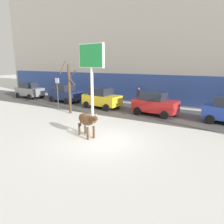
{
  "coord_description": "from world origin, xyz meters",
  "views": [
    {
      "loc": [
        5.94,
        -9.06,
        4.16
      ],
      "look_at": [
        -0.54,
        2.14,
        1.1
      ],
      "focal_mm": 33.74,
      "sensor_mm": 36.0,
      "label": 1
    }
  ],
  "objects_px": {
    "car_red_hatchback": "(155,104)",
    "bare_tree_right_lot": "(69,87)",
    "car_navy_hatchback": "(65,93)",
    "cow_brown": "(87,120)",
    "car_yellow_hatchback": "(102,98)",
    "pedestrian_near_billboard": "(139,96)",
    "street_sign": "(58,91)",
    "billboard": "(91,60)",
    "car_grey_hatchback": "(29,90)"
  },
  "relations": [
    {
      "from": "car_red_hatchback",
      "to": "car_navy_hatchback",
      "type": "bearing_deg",
      "value": 176.13
    },
    {
      "from": "billboard",
      "to": "car_grey_hatchback",
      "type": "distance_m",
      "value": 12.35
    },
    {
      "from": "car_grey_hatchback",
      "to": "billboard",
      "type": "bearing_deg",
      "value": -15.55
    },
    {
      "from": "street_sign",
      "to": "car_yellow_hatchback",
      "type": "bearing_deg",
      "value": 39.27
    },
    {
      "from": "car_navy_hatchback",
      "to": "car_red_hatchback",
      "type": "relative_size",
      "value": 1.0
    },
    {
      "from": "car_grey_hatchback",
      "to": "street_sign",
      "type": "xyz_separation_m",
      "value": [
        7.6,
        -3.04,
        0.74
      ]
    },
    {
      "from": "cow_brown",
      "to": "car_red_hatchback",
      "type": "bearing_deg",
      "value": 76.78
    },
    {
      "from": "car_grey_hatchback",
      "to": "car_yellow_hatchback",
      "type": "height_order",
      "value": "same"
    },
    {
      "from": "cow_brown",
      "to": "bare_tree_right_lot",
      "type": "xyz_separation_m",
      "value": [
        -4.7,
        3.98,
        1.2
      ]
    },
    {
      "from": "car_yellow_hatchback",
      "to": "car_red_hatchback",
      "type": "relative_size",
      "value": 1.0
    },
    {
      "from": "car_yellow_hatchback",
      "to": "pedestrian_near_billboard",
      "type": "height_order",
      "value": "car_yellow_hatchback"
    },
    {
      "from": "cow_brown",
      "to": "car_red_hatchback",
      "type": "relative_size",
      "value": 0.52
    },
    {
      "from": "car_grey_hatchback",
      "to": "street_sign",
      "type": "height_order",
      "value": "street_sign"
    },
    {
      "from": "cow_brown",
      "to": "billboard",
      "type": "distance_m",
      "value": 6.13
    },
    {
      "from": "cow_brown",
      "to": "street_sign",
      "type": "xyz_separation_m",
      "value": [
        -6.56,
        4.52,
        0.68
      ]
    },
    {
      "from": "billboard",
      "to": "street_sign",
      "type": "bearing_deg",
      "value": 177.92
    },
    {
      "from": "pedestrian_near_billboard",
      "to": "car_red_hatchback",
      "type": "bearing_deg",
      "value": -48.37
    },
    {
      "from": "car_navy_hatchback",
      "to": "car_yellow_hatchback",
      "type": "xyz_separation_m",
      "value": [
        5.08,
        -0.61,
        0.0
      ]
    },
    {
      "from": "car_yellow_hatchback",
      "to": "street_sign",
      "type": "height_order",
      "value": "street_sign"
    },
    {
      "from": "car_grey_hatchback",
      "to": "pedestrian_near_billboard",
      "type": "height_order",
      "value": "car_grey_hatchback"
    },
    {
      "from": "billboard",
      "to": "pedestrian_near_billboard",
      "type": "height_order",
      "value": "billboard"
    },
    {
      "from": "car_yellow_hatchback",
      "to": "bare_tree_right_lot",
      "type": "height_order",
      "value": "bare_tree_right_lot"
    },
    {
      "from": "billboard",
      "to": "car_yellow_hatchback",
      "type": "xyz_separation_m",
      "value": [
        -0.8,
        2.63,
        -3.39
      ]
    },
    {
      "from": "bare_tree_right_lot",
      "to": "billboard",
      "type": "bearing_deg",
      "value": 11.49
    },
    {
      "from": "car_grey_hatchback",
      "to": "car_yellow_hatchback",
      "type": "relative_size",
      "value": 1.0
    },
    {
      "from": "car_yellow_hatchback",
      "to": "bare_tree_right_lot",
      "type": "xyz_separation_m",
      "value": [
        -1.17,
        -3.03,
        1.26
      ]
    },
    {
      "from": "street_sign",
      "to": "car_red_hatchback",
      "type": "bearing_deg",
      "value": 16.35
    },
    {
      "from": "car_red_hatchback",
      "to": "street_sign",
      "type": "relative_size",
      "value": 1.28
    },
    {
      "from": "billboard",
      "to": "car_grey_hatchback",
      "type": "bearing_deg",
      "value": 164.45
    },
    {
      "from": "cow_brown",
      "to": "street_sign",
      "type": "bearing_deg",
      "value": 145.45
    },
    {
      "from": "billboard",
      "to": "car_yellow_hatchback",
      "type": "relative_size",
      "value": 1.53
    },
    {
      "from": "billboard",
      "to": "car_navy_hatchback",
      "type": "bearing_deg",
      "value": 151.2
    },
    {
      "from": "car_grey_hatchback",
      "to": "car_navy_hatchback",
      "type": "relative_size",
      "value": 1.0
    },
    {
      "from": "car_grey_hatchback",
      "to": "pedestrian_near_billboard",
      "type": "distance_m",
      "value": 13.29
    },
    {
      "from": "car_red_hatchback",
      "to": "street_sign",
      "type": "height_order",
      "value": "street_sign"
    },
    {
      "from": "pedestrian_near_billboard",
      "to": "street_sign",
      "type": "height_order",
      "value": "street_sign"
    },
    {
      "from": "car_yellow_hatchback",
      "to": "car_red_hatchback",
      "type": "distance_m",
      "value": 5.15
    },
    {
      "from": "cow_brown",
      "to": "pedestrian_near_billboard",
      "type": "height_order",
      "value": "pedestrian_near_billboard"
    },
    {
      "from": "car_red_hatchback",
      "to": "bare_tree_right_lot",
      "type": "bearing_deg",
      "value": -155.03
    },
    {
      "from": "car_navy_hatchback",
      "to": "cow_brown",
      "type": "bearing_deg",
      "value": -41.52
    },
    {
      "from": "car_grey_hatchback",
      "to": "bare_tree_right_lot",
      "type": "distance_m",
      "value": 10.2
    },
    {
      "from": "cow_brown",
      "to": "car_navy_hatchback",
      "type": "height_order",
      "value": "car_navy_hatchback"
    },
    {
      "from": "car_grey_hatchback",
      "to": "car_red_hatchback",
      "type": "height_order",
      "value": "same"
    },
    {
      "from": "car_grey_hatchback",
      "to": "car_red_hatchback",
      "type": "relative_size",
      "value": 1.0
    },
    {
      "from": "car_navy_hatchback",
      "to": "billboard",
      "type": "bearing_deg",
      "value": -28.8
    },
    {
      "from": "pedestrian_near_billboard",
      "to": "billboard",
      "type": "bearing_deg",
      "value": -106.23
    },
    {
      "from": "car_navy_hatchback",
      "to": "street_sign",
      "type": "bearing_deg",
      "value": -56.63
    },
    {
      "from": "car_yellow_hatchback",
      "to": "cow_brown",
      "type": "bearing_deg",
      "value": -63.31
    },
    {
      "from": "cow_brown",
      "to": "pedestrian_near_billboard",
      "type": "distance_m",
      "value": 10.04
    },
    {
      "from": "car_yellow_hatchback",
      "to": "street_sign",
      "type": "distance_m",
      "value": 4.0
    }
  ]
}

